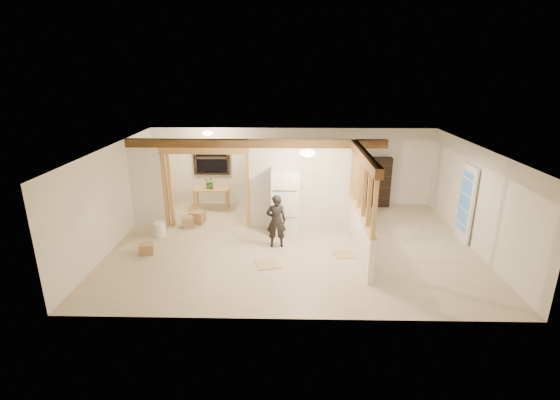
{
  "coord_description": "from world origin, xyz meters",
  "views": [
    {
      "loc": [
        -0.12,
        -9.52,
        4.32
      ],
      "look_at": [
        -0.34,
        0.4,
        1.06
      ],
      "focal_mm": 26.0,
      "sensor_mm": 36.0,
      "label": 1
    }
  ],
  "objects_px": {
    "bookshelf": "(378,182)",
    "refrigerator": "(285,202)",
    "woman": "(276,221)",
    "shop_vac": "(161,199)",
    "work_table": "(212,199)"
  },
  "relations": [
    {
      "from": "refrigerator",
      "to": "shop_vac",
      "type": "relative_size",
      "value": 2.99
    },
    {
      "from": "refrigerator",
      "to": "bookshelf",
      "type": "bearing_deg",
      "value": 37.56
    },
    {
      "from": "shop_vac",
      "to": "bookshelf",
      "type": "distance_m",
      "value": 6.96
    },
    {
      "from": "refrigerator",
      "to": "woman",
      "type": "height_order",
      "value": "refrigerator"
    },
    {
      "from": "refrigerator",
      "to": "woman",
      "type": "xyz_separation_m",
      "value": [
        -0.21,
        -0.93,
        -0.2
      ]
    },
    {
      "from": "woman",
      "to": "refrigerator",
      "type": "bearing_deg",
      "value": -109.07
    },
    {
      "from": "woman",
      "to": "bookshelf",
      "type": "bearing_deg",
      "value": -140.84
    },
    {
      "from": "woman",
      "to": "shop_vac",
      "type": "height_order",
      "value": "woman"
    },
    {
      "from": "woman",
      "to": "bookshelf",
      "type": "height_order",
      "value": "bookshelf"
    },
    {
      "from": "shop_vac",
      "to": "bookshelf",
      "type": "xyz_separation_m",
      "value": [
        6.93,
        0.31,
        0.51
      ]
    },
    {
      "from": "bookshelf",
      "to": "refrigerator",
      "type": "bearing_deg",
      "value": -142.44
    },
    {
      "from": "woman",
      "to": "shop_vac",
      "type": "relative_size",
      "value": 2.31
    },
    {
      "from": "work_table",
      "to": "woman",
      "type": "bearing_deg",
      "value": -52.03
    },
    {
      "from": "woman",
      "to": "work_table",
      "type": "xyz_separation_m",
      "value": [
        -2.13,
        2.78,
        -0.34
      ]
    },
    {
      "from": "shop_vac",
      "to": "bookshelf",
      "type": "height_order",
      "value": "bookshelf"
    }
  ]
}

